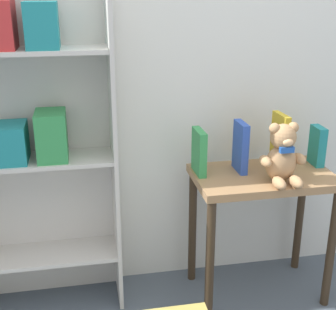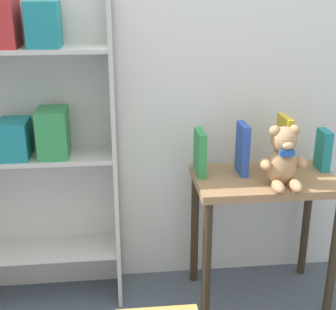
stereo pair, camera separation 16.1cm
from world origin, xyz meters
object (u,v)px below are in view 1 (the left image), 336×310
Objects in this scene: teddy_bear at (283,156)px; book_standing_yellow at (280,141)px; book_standing_green at (199,152)px; display_table at (262,196)px; book_standing_teal at (317,146)px; book_standing_blue at (241,147)px; bookshelf_side at (33,137)px.

teddy_bear reaches higher than book_standing_yellow.
display_table is at bearing -13.70° from book_standing_green.
book_standing_teal is (0.19, -0.00, -0.04)m from book_standing_yellow.
teddy_bear reaches higher than book_standing_blue.
book_standing_green is 0.20m from book_standing_blue.
book_standing_yellow is at bearing 34.56° from display_table.
teddy_bear reaches higher than book_standing_green.
book_standing_teal is (1.32, -0.07, -0.10)m from bookshelf_side.
book_standing_blue reaches higher than book_standing_green.
teddy_bear is at bearing -49.91° from book_standing_blue.
bookshelf_side is 1.32m from book_standing_teal.
book_standing_teal is at bearing -2.02° from book_standing_yellow.
book_standing_yellow reaches higher than book_standing_green.
book_standing_blue reaches higher than display_table.
book_standing_blue is at bearing 130.17° from teddy_bear.
display_table is 0.27m from book_standing_yellow.
book_standing_yellow reaches higher than book_standing_teal.
teddy_bear is at bearing -27.90° from book_standing_green.
book_standing_yellow is 0.20m from book_standing_teal.
bookshelf_side is at bearing 178.87° from book_standing_teal.
teddy_bear is 0.18m from book_standing_yellow.
book_standing_yellow reaches higher than display_table.
bookshelf_side is 1.08m from display_table.
bookshelf_side reaches higher than book_standing_teal.
book_standing_teal is (0.29, 0.07, 0.21)m from display_table.
bookshelf_side is 2.29× the size of display_table.
book_standing_green is at bearing -178.15° from book_standing_teal.
teddy_bear is at bearing -12.70° from bookshelf_side.
book_standing_green reaches higher than book_standing_teal.
book_standing_yellow is 1.38× the size of book_standing_teal.
display_table is at bearing -30.92° from book_standing_blue.
bookshelf_side is 1.09m from teddy_bear.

